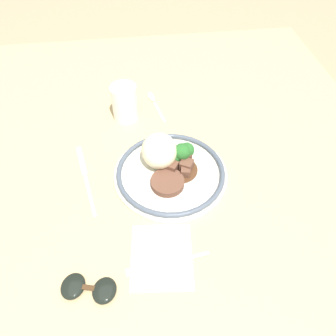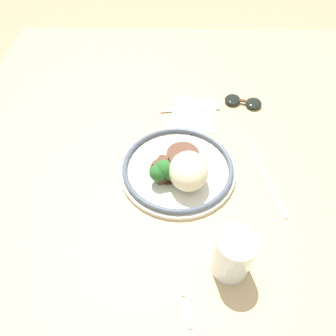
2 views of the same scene
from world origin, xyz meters
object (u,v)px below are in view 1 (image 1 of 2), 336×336
juice_glass (125,104)px  fork (160,265)px  sunglasses (89,288)px  plate (169,166)px  knife (85,176)px  spoon (153,100)px

juice_glass → fork: size_ratio=0.61×
fork → sunglasses: sunglasses is taller
plate → knife: size_ratio=1.21×
fork → knife: size_ratio=0.75×
knife → sunglasses: 0.28m
juice_glass → knife: juice_glass is taller
spoon → sunglasses: sunglasses is taller
fork → sunglasses: (-0.03, 0.14, 0.00)m
plate → sunglasses: bearing=145.5°
fork → spoon: 0.53m
knife → sunglasses: size_ratio=1.96×
plate → knife: bearing=86.4°
fork → spoon: bearing=-101.5°
knife → sunglasses: bearing=171.6°
sunglasses → spoon: bearing=-2.3°
juice_glass → knife: size_ratio=0.46×
fork → sunglasses: bearing=5.4°
plate → juice_glass: (0.22, 0.09, 0.02)m
plate → sunglasses: 0.33m
juice_glass → spoon: 0.12m
fork → spoon: same height
plate → fork: size_ratio=1.61×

